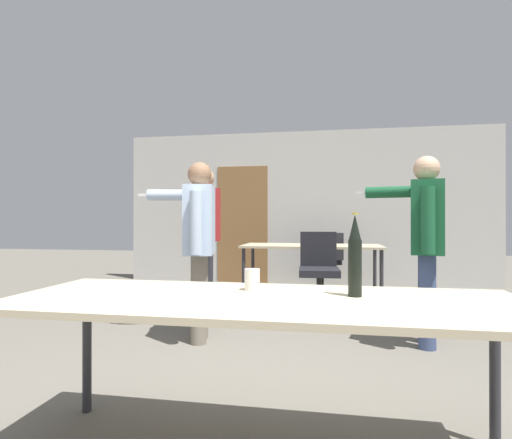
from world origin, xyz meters
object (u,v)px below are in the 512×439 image
at_px(beer_bottle, 355,257).
at_px(drink_cup, 252,280).
at_px(person_near_casual, 425,232).
at_px(person_right_polo, 198,234).
at_px(office_chair_near_pushed, 324,264).
at_px(office_chair_far_right, 319,275).
at_px(person_left_plaid, 204,224).

bearing_deg(beer_bottle, drink_cup, 170.76).
relative_size(person_near_casual, person_right_polo, 1.02).
distance_m(office_chair_near_pushed, drink_cup, 4.44).
xyz_separation_m(person_near_casual, person_right_polo, (-2.00, -0.21, -0.02)).
height_order(person_right_polo, office_chair_far_right, person_right_polo).
bearing_deg(person_left_plaid, beer_bottle, -136.93).
distance_m(office_chair_near_pushed, beer_bottle, 4.52).
height_order(beer_bottle, drink_cup, beer_bottle).
relative_size(person_right_polo, office_chair_far_right, 1.70).
height_order(person_left_plaid, office_chair_near_pushed, person_left_plaid).
height_order(person_near_casual, office_chair_far_right, person_near_casual).
distance_m(person_near_casual, person_right_polo, 2.01).
height_order(office_chair_far_right, beer_bottle, beer_bottle).
bearing_deg(office_chair_far_right, person_left_plaid, 0.53).
bearing_deg(drink_cup, person_near_casual, 55.46).
height_order(person_right_polo, office_chair_near_pushed, person_right_polo).
distance_m(office_chair_far_right, drink_cup, 2.87).
bearing_deg(beer_bottle, office_chair_far_right, 94.03).
height_order(person_near_casual, person_right_polo, person_near_casual).
height_order(person_left_plaid, office_chair_far_right, person_left_plaid).
relative_size(person_near_casual, office_chair_near_pushed, 1.84).
bearing_deg(person_near_casual, drink_cup, 157.01).
bearing_deg(office_chair_far_right, drink_cup, 81.30).
relative_size(beer_bottle, drink_cup, 3.62).
distance_m(person_near_casual, beer_bottle, 1.98).
xyz_separation_m(person_left_plaid, beer_bottle, (1.59, -2.83, -0.13)).
bearing_deg(person_near_casual, person_left_plaid, 78.44).
distance_m(person_near_casual, drink_cup, 2.15).
xyz_separation_m(office_chair_near_pushed, beer_bottle, (0.15, -4.49, 0.51)).
xyz_separation_m(office_chair_far_right, office_chair_near_pushed, (0.06, 1.57, -0.04)).
height_order(person_left_plaid, drink_cup, person_left_plaid).
xyz_separation_m(person_near_casual, office_chair_near_pushed, (-0.87, 2.65, -0.57)).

